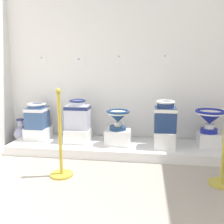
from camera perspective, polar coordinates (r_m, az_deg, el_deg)
The scene contains 20 objects.
ground_plane at distance 2.32m, azimuth -3.60°, elevation -24.09°, with size 5.89×5.97×0.02m, color #A3998C.
wall_back at distance 4.11m, azimuth 2.55°, elevation 14.43°, with size 4.09×0.06×3.19m, color white.
display_platform at distance 3.87m, azimuth 1.73°, elevation -8.22°, with size 3.37×0.78×0.14m, color white.
plinth_block_leftmost at distance 4.25m, azimuth -16.59°, elevation -4.68°, with size 0.39×0.31×0.19m, color white.
antique_toilet_leftmost at distance 4.18m, azimuth -16.81°, elevation -0.60°, with size 0.31×0.33×0.41m.
plinth_block_slender_white at distance 3.96m, azimuth -7.75°, elevation -5.26°, with size 0.37×0.39×0.21m, color white.
antique_toilet_slender_white at distance 3.88m, azimuth -7.87°, elevation -0.48°, with size 0.36×0.27×0.46m.
plinth_block_pale_glazed at distance 3.78m, azimuth 1.35°, elevation -5.76°, with size 0.37×0.30×0.23m, color white.
antique_toilet_pale_glazed at distance 3.71m, azimuth 1.37°, elevation -1.16°, with size 0.35×0.35×0.30m.
plinth_block_central_ornate at distance 3.74m, azimuth 11.88°, elevation -6.07°, with size 0.29×0.38×0.24m, color white.
antique_toilet_central_ornate at distance 3.66m, azimuth 12.08°, elevation -0.81°, with size 0.32×0.30×0.45m.
plinth_block_tall_cobalt at distance 3.98m, azimuth 21.24°, elevation -5.86°, with size 0.30×0.30×0.20m, color white.
antique_toilet_tall_cobalt at distance 3.90m, azimuth 21.56°, elevation -1.18°, with size 0.42×0.42×0.34m.
info_placard_first at distance 4.41m, azimuth -15.53°, elevation 11.55°, with size 0.10×0.01×0.11m.
info_placard_second at distance 4.19m, azimuth -7.12°, elevation 11.35°, with size 0.12×0.01×0.16m.
info_placard_third at distance 4.07m, azimuth 2.19°, elevation 12.12°, with size 0.13×0.01×0.13m.
info_placard_fourth at distance 4.06m, azimuth 12.57°, elevation 11.83°, with size 0.11×0.01×0.16m.
decorative_vase_corner at distance 4.59m, azimuth -20.17°, elevation -4.57°, with size 0.24×0.24×0.42m.
stanchion_post_near_left at distance 3.06m, azimuth -11.69°, elevation -8.99°, with size 0.28×0.28×1.06m.
stanchion_post_near_right at distance 3.04m, azimuth 24.13°, elevation -9.96°, with size 0.28×0.28×1.04m.
Camera 1 is at (2.34, -0.89, 1.30)m, focal length 39.80 mm.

